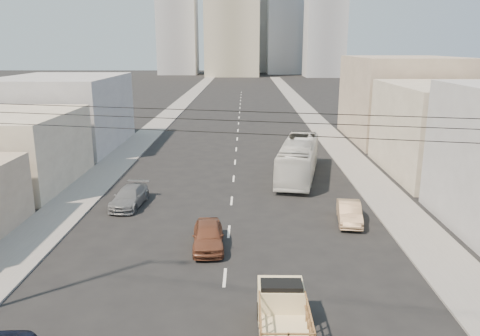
{
  "coord_description": "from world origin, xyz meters",
  "views": [
    {
      "loc": [
        1.01,
        -13.31,
        11.3
      ],
      "look_at": [
        0.67,
        16.39,
        3.5
      ],
      "focal_mm": 35.0,
      "sensor_mm": 36.0,
      "label": 1
    }
  ],
  "objects_px": {
    "flatbed_pickup": "(283,312)",
    "sedan_grey": "(130,197)",
    "sedan_brown": "(208,236)",
    "sedan_tan": "(349,213)",
    "city_bus": "(298,159)"
  },
  "relations": [
    {
      "from": "sedan_grey",
      "to": "sedan_brown",
      "type": "bearing_deg",
      "value": -44.05
    },
    {
      "from": "sedan_brown",
      "to": "sedan_tan",
      "type": "bearing_deg",
      "value": 20.07
    },
    {
      "from": "flatbed_pickup",
      "to": "sedan_grey",
      "type": "xyz_separation_m",
      "value": [
        -9.88,
        15.65,
        -0.41
      ]
    },
    {
      "from": "flatbed_pickup",
      "to": "sedan_grey",
      "type": "distance_m",
      "value": 18.51
    },
    {
      "from": "flatbed_pickup",
      "to": "sedan_tan",
      "type": "relative_size",
      "value": 1.07
    },
    {
      "from": "flatbed_pickup",
      "to": "city_bus",
      "type": "xyz_separation_m",
      "value": [
        3.18,
        23.56,
        0.55
      ]
    },
    {
      "from": "sedan_tan",
      "to": "flatbed_pickup",
      "type": "bearing_deg",
      "value": -106.02
    },
    {
      "from": "sedan_brown",
      "to": "sedan_grey",
      "type": "distance_m",
      "value": 9.52
    },
    {
      "from": "city_bus",
      "to": "sedan_grey",
      "type": "relative_size",
      "value": 2.5
    },
    {
      "from": "flatbed_pickup",
      "to": "sedan_brown",
      "type": "distance_m",
      "value": 9.23
    },
    {
      "from": "flatbed_pickup",
      "to": "sedan_grey",
      "type": "relative_size",
      "value": 0.93
    },
    {
      "from": "city_bus",
      "to": "sedan_brown",
      "type": "relative_size",
      "value": 2.72
    },
    {
      "from": "flatbed_pickup",
      "to": "city_bus",
      "type": "bearing_deg",
      "value": 82.32
    },
    {
      "from": "sedan_grey",
      "to": "sedan_tan",
      "type": "bearing_deg",
      "value": -6.66
    },
    {
      "from": "sedan_brown",
      "to": "sedan_tan",
      "type": "xyz_separation_m",
      "value": [
        8.97,
        4.07,
        -0.06
      ]
    }
  ]
}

